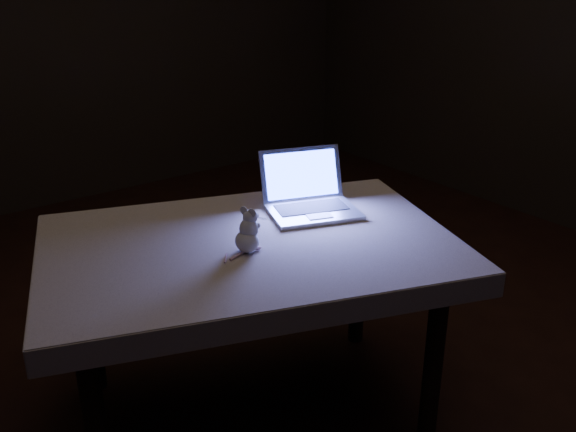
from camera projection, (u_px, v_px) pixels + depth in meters
floor at (298, 380)px, 2.53m from camera, size 5.00×5.00×0.00m
table at (252, 330)px, 2.24m from camera, size 1.46×1.19×0.68m
tablecloth at (261, 254)px, 2.11m from camera, size 1.61×1.48×0.08m
laptop at (314, 187)px, 2.28m from camera, size 0.39×0.37×0.21m
plush_mouse at (247, 231)px, 2.01m from camera, size 0.15×0.15×0.15m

